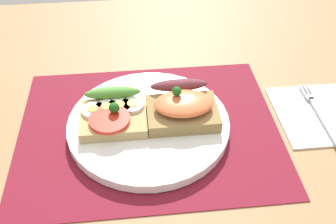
{
  "coord_description": "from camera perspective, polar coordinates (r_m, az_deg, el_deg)",
  "views": [
    {
      "loc": [
        -1.36,
        -42.45,
        41.94
      ],
      "look_at": [
        3.0,
        0.0,
        3.31
      ],
      "focal_mm": 40.99,
      "sensor_mm": 36.0,
      "label": 1
    }
  ],
  "objects": [
    {
      "name": "sandwich_salmon",
      "position": [
        0.58,
        2.12,
        0.95
      ],
      "size": [
        10.7,
        9.15,
        5.36
      ],
      "color": "olive",
      "rests_on": "plate"
    },
    {
      "name": "plate",
      "position": [
        0.59,
        -2.9,
        -1.83
      ],
      "size": [
        24.71,
        24.71,
        1.51
      ],
      "primitive_type": "cylinder",
      "color": "white",
      "rests_on": "placemat"
    },
    {
      "name": "ground_plane",
      "position": [
        0.61,
        -2.82,
        -3.63
      ],
      "size": [
        120.0,
        90.0,
        3.2
      ],
      "primitive_type": "cube",
      "color": "#98734A"
    },
    {
      "name": "fork",
      "position": [
        0.66,
        21.42,
        0.21
      ],
      "size": [
        1.62,
        14.54,
        0.32
      ],
      "color": "#B7B7BC",
      "rests_on": "napkin"
    },
    {
      "name": "napkin",
      "position": [
        0.66,
        21.27,
        -0.17
      ],
      "size": [
        12.96,
        14.32,
        0.6
      ],
      "primitive_type": "cube",
      "color": "white",
      "rests_on": "ground_plane"
    },
    {
      "name": "sandwich_egg_tomato",
      "position": [
        0.58,
        -8.18,
        -0.26
      ],
      "size": [
        9.82,
        9.43,
        3.88
      ],
      "color": "tan",
      "rests_on": "plate"
    },
    {
      "name": "placemat",
      "position": [
        0.6,
        -2.87,
        -2.45
      ],
      "size": [
        39.87,
        31.05,
        0.3
      ],
      "primitive_type": "cube",
      "color": "maroon",
      "rests_on": "ground_plane"
    }
  ]
}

